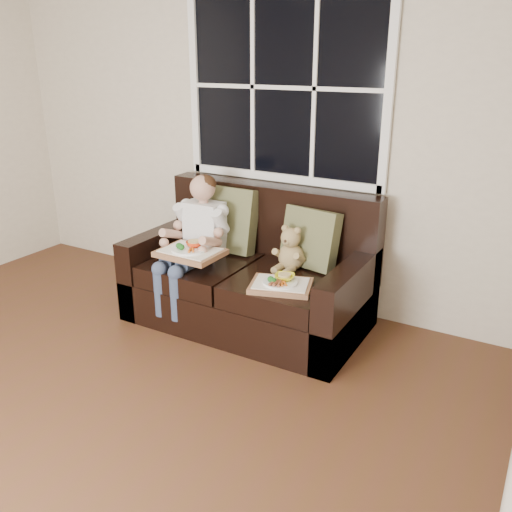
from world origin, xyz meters
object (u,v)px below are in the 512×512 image
Objects in this scene: child at (196,231)px; tray_left at (190,251)px; loveseat at (252,280)px; tray_right at (281,284)px; teddy_bear at (291,251)px.

child is 2.13× the size of tray_left.
loveseat is 3.85× the size of tray_left.
tray_right is (0.40, -0.30, 0.17)m from loveseat.
teddy_bear reaches higher than tray_left.
tray_right is (0.72, 0.00, -0.10)m from tray_left.
child is 2.03× the size of tray_right.
loveseat is 0.53m from tray_right.
child is at bearing 149.98° from tray_right.
tray_left is at bearing 162.88° from tray_right.
loveseat is 0.54m from child.
loveseat is 5.16× the size of teddy_bear.
tray_left is 0.95× the size of tray_right.
teddy_bear is at bearing 12.71° from child.
child is (-0.40, -0.12, 0.35)m from loveseat.
child reaches higher than teddy_bear.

